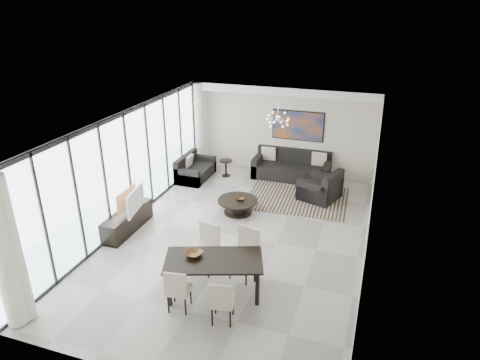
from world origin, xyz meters
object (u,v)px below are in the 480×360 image
at_px(sofa_main, 292,169).
at_px(dining_table, 214,263).
at_px(tv_console, 127,221).
at_px(coffee_table, 238,205).
at_px(television, 131,201).

height_order(sofa_main, dining_table, sofa_main).
bearing_deg(sofa_main, tv_console, -124.46).
relative_size(sofa_main, tv_console, 1.42).
bearing_deg(coffee_table, tv_console, -142.53).
distance_m(tv_console, television, 0.58).
xyz_separation_m(tv_console, television, (0.16, 0.05, 0.56)).
bearing_deg(coffee_table, sofa_main, 73.23).
height_order(coffee_table, sofa_main, sofa_main).
height_order(television, dining_table, television).
relative_size(television, dining_table, 0.48).
relative_size(tv_console, television, 1.71).
distance_m(television, dining_table, 3.31).
bearing_deg(dining_table, sofa_main, 88.26).
height_order(coffee_table, dining_table, dining_table).
xyz_separation_m(coffee_table, tv_console, (-2.34, -1.79, 0.05)).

